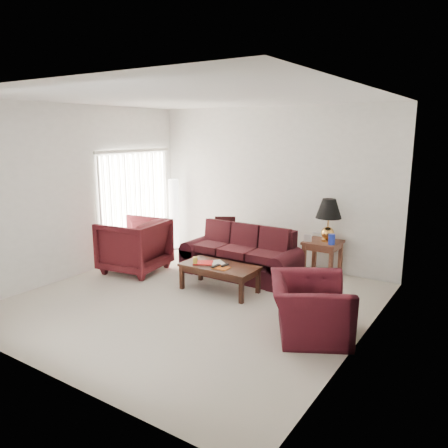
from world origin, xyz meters
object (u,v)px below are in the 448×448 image
at_px(floor_lamp, 174,214).
at_px(armchair_left, 134,245).
at_px(sofa, 240,253).
at_px(coffee_table, 219,278).
at_px(armchair_right, 309,307).
at_px(end_table, 322,259).

height_order(floor_lamp, armchair_left, floor_lamp).
xyz_separation_m(sofa, coffee_table, (0.12, -0.83, -0.21)).
relative_size(floor_lamp, armchair_right, 1.40).
height_order(armchair_right, coffee_table, armchair_right).
height_order(sofa, coffee_table, sofa).
bearing_deg(coffee_table, floor_lamp, 148.37).
bearing_deg(sofa, end_table, 32.95).
bearing_deg(floor_lamp, end_table, -0.84).
relative_size(armchair_left, armchair_right, 0.97).
xyz_separation_m(end_table, coffee_table, (-1.13, -1.58, -0.11)).
bearing_deg(armchair_right, end_table, -12.04).
distance_m(end_table, coffee_table, 1.94).
bearing_deg(end_table, sofa, -148.91).
distance_m(floor_lamp, coffee_table, 2.86).
bearing_deg(coffee_table, armchair_left, -176.10).
relative_size(sofa, floor_lamp, 1.36).
relative_size(floor_lamp, armchair_left, 1.45).
relative_size(sofa, end_table, 3.22).
bearing_deg(end_table, armchair_left, -152.34).
bearing_deg(armchair_left, floor_lamp, -174.50).
height_order(end_table, coffee_table, end_table).
distance_m(end_table, armchair_right, 2.32).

